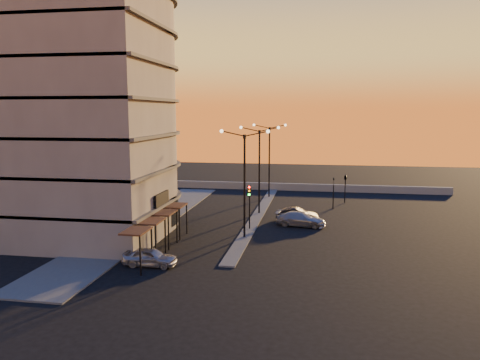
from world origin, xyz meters
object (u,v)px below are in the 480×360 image
object	(u,v)px
streetlamp_mid	(259,163)
car_hatchback	(150,257)
car_sedan	(297,215)
traffic_light_main	(249,200)
car_wagon	(301,219)

from	to	relation	value
streetlamp_mid	car_hatchback	xyz separation A→B (m)	(-5.48, -18.57, -4.93)
car_sedan	streetlamp_mid	bearing A→B (deg)	57.76
traffic_light_main	car_wagon	distance (m)	5.68
traffic_light_main	car_hatchback	size ratio (longest dim) A/B	1.09
streetlamp_mid	car_wagon	size ratio (longest dim) A/B	1.99
car_hatchback	car_wagon	size ratio (longest dim) A/B	0.81
traffic_light_main	car_sedan	bearing A→B (deg)	44.76
car_sedan	car_wagon	distance (m)	1.93
car_wagon	car_hatchback	bearing A→B (deg)	151.54
car_hatchback	car_wagon	xyz separation A→B (m)	(10.17, 13.78, 0.03)
car_hatchback	car_sedan	xyz separation A→B (m)	(9.74, 15.66, 0.03)
car_sedan	car_wagon	size ratio (longest dim) A/B	0.87
car_wagon	car_sedan	bearing A→B (deg)	20.89
traffic_light_main	car_sedan	xyz separation A→B (m)	(4.26, 4.22, -2.20)
streetlamp_mid	car_sedan	size ratio (longest dim) A/B	2.27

